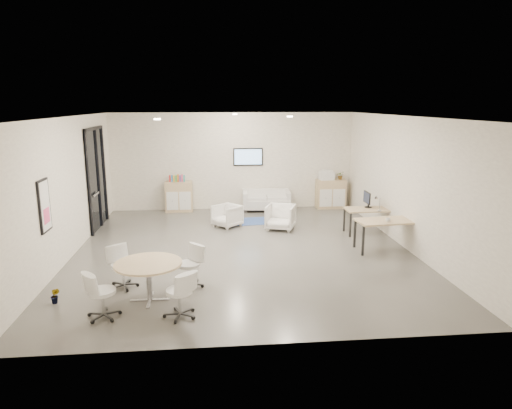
{
  "coord_description": "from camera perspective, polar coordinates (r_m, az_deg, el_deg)",
  "views": [
    {
      "loc": [
        -0.72,
        -10.61,
        3.51
      ],
      "look_at": [
        0.37,
        0.4,
        1.03
      ],
      "focal_mm": 32.0,
      "sensor_mm": 36.0,
      "label": 1
    }
  ],
  "objects": [
    {
      "name": "meeting_chairs",
      "position": [
        8.5,
        -13.23,
        -9.11
      ],
      "size": [
        2.19,
        2.19,
        0.82
      ],
      "color": "white",
      "rests_on": "room_shell"
    },
    {
      "name": "glass_door",
      "position": [
        13.65,
        -19.3,
        3.45
      ],
      "size": [
        0.09,
        1.9,
        2.85
      ],
      "color": "black",
      "rests_on": "room_shell"
    },
    {
      "name": "room_shell",
      "position": [
        10.8,
        -1.72,
        2.43
      ],
      "size": [
        9.6,
        10.6,
        4.8
      ],
      "color": "#4E4C47",
      "rests_on": "ground"
    },
    {
      "name": "sideboard_left",
      "position": [
        15.19,
        -9.6,
        0.99
      ],
      "size": [
        0.88,
        0.46,
        0.99
      ],
      "color": "tan",
      "rests_on": "room_shell"
    },
    {
      "name": "cup",
      "position": [
        11.21,
        16.18,
        -1.81
      ],
      "size": [
        0.12,
        0.09,
        0.11
      ],
      "primitive_type": "imported",
      "rotation": [
        0.0,
        0.0,
        -0.07
      ],
      "color": "white",
      "rests_on": "desk_front"
    },
    {
      "name": "monitor",
      "position": [
        12.83,
        13.73,
        0.67
      ],
      "size": [
        0.2,
        0.5,
        0.44
      ],
      "color": "black",
      "rests_on": "desk_rear"
    },
    {
      "name": "armchair_left",
      "position": [
        13.18,
        -3.64,
        -1.28
      ],
      "size": [
        0.93,
        0.93,
        0.7
      ],
      "primitive_type": "imported",
      "rotation": [
        0.0,
        0.0,
        -0.85
      ],
      "color": "silver",
      "rests_on": "room_shell"
    },
    {
      "name": "books",
      "position": [
        15.09,
        -9.85,
        3.24
      ],
      "size": [
        0.51,
        0.14,
        0.22
      ],
      "color": "red",
      "rests_on": "sideboard_left"
    },
    {
      "name": "artwork",
      "position": [
        9.77,
        -24.93,
        -0.17
      ],
      "size": [
        0.05,
        0.54,
        1.04
      ],
      "color": "black",
      "rests_on": "room_shell"
    },
    {
      "name": "plant_cabinet",
      "position": [
        15.63,
        10.52,
        3.48
      ],
      "size": [
        0.31,
        0.33,
        0.22
      ],
      "primitive_type": "imported",
      "rotation": [
        0.0,
        0.0,
        -0.24
      ],
      "color": "#3F7F3F",
      "rests_on": "sideboard_right"
    },
    {
      "name": "sideboard_right",
      "position": [
        15.67,
        9.32,
        1.33
      ],
      "size": [
        0.98,
        0.47,
        0.98
      ],
      "color": "tan",
      "rests_on": "room_shell"
    },
    {
      "name": "round_table",
      "position": [
        8.42,
        -13.31,
        -7.62
      ],
      "size": [
        1.2,
        1.2,
        0.73
      ],
      "color": "tan",
      "rests_on": "room_shell"
    },
    {
      "name": "loveseat",
      "position": [
        15.16,
        1.31,
        0.46
      ],
      "size": [
        1.61,
        0.88,
        0.58
      ],
      "rotation": [
        0.0,
        0.0,
        -0.07
      ],
      "color": "silver",
      "rests_on": "room_shell"
    },
    {
      "name": "desk_rear",
      "position": [
        12.77,
        14.05,
        -0.82
      ],
      "size": [
        1.34,
        0.67,
        0.7
      ],
      "rotation": [
        0.0,
        0.0,
        0.0
      ],
      "color": "tan",
      "rests_on": "room_shell"
    },
    {
      "name": "ceiling_spots",
      "position": [
        11.46,
        -3.08,
        10.95
      ],
      "size": [
        3.14,
        4.14,
        0.03
      ],
      "color": "#FFEAC6",
      "rests_on": "room_shell"
    },
    {
      "name": "wall_tv",
      "position": [
        15.22,
        -1.0,
        5.98
      ],
      "size": [
        0.98,
        0.06,
        0.58
      ],
      "color": "black",
      "rests_on": "room_shell"
    },
    {
      "name": "printer",
      "position": [
        15.52,
        8.81,
        3.65
      ],
      "size": [
        0.49,
        0.41,
        0.33
      ],
      "rotation": [
        0.0,
        0.0,
        0.07
      ],
      "color": "white",
      "rests_on": "sideboard_right"
    },
    {
      "name": "desk_front",
      "position": [
        11.39,
        16.04,
        -2.26
      ],
      "size": [
        1.52,
        0.86,
        0.76
      ],
      "rotation": [
        0.0,
        0.0,
        0.1
      ],
      "color": "tan",
      "rests_on": "room_shell"
    },
    {
      "name": "blue_rug",
      "position": [
        13.78,
        -0.7,
        -2.11
      ],
      "size": [
        1.42,
        1.01,
        0.01
      ],
      "primitive_type": "cube",
      "rotation": [
        0.0,
        0.0,
        0.09
      ],
      "color": "navy",
      "rests_on": "room_shell"
    },
    {
      "name": "armchair_right",
      "position": [
        12.87,
        3.08,
        -1.43
      ],
      "size": [
        0.96,
        0.93,
        0.78
      ],
      "primitive_type": "imported",
      "rotation": [
        0.0,
        0.0,
        -0.36
      ],
      "color": "silver",
      "rests_on": "room_shell"
    },
    {
      "name": "plant_floor",
      "position": [
        9.05,
        -23.77,
        -10.87
      ],
      "size": [
        0.19,
        0.31,
        0.13
      ],
      "primitive_type": "imported",
      "rotation": [
        0.0,
        0.0,
        -0.08
      ],
      "color": "#3F7F3F",
      "rests_on": "room_shell"
    }
  ]
}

